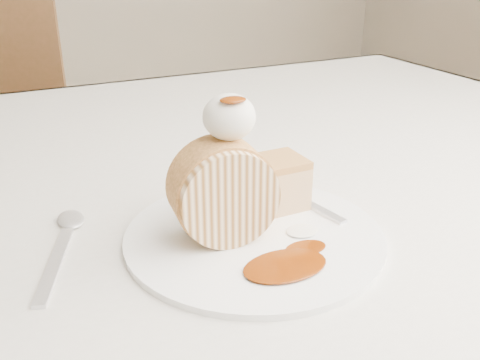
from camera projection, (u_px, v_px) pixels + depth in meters
name	position (u px, v px, depth m)	size (l,w,h in m)	color
table	(179.00, 219.00, 0.73)	(1.40, 0.90, 0.75)	silver
plate	(254.00, 236.00, 0.50)	(0.24, 0.24, 0.01)	white
roulade_slice	(224.00, 192.00, 0.48)	(0.09, 0.09, 0.05)	beige
cake_chunk	(277.00, 186.00, 0.55)	(0.05, 0.05, 0.05)	tan
whipped_cream	(229.00, 117.00, 0.47)	(0.05, 0.05, 0.04)	silver
caramel_drizzle	(233.00, 94.00, 0.45)	(0.02, 0.02, 0.01)	#642504
caramel_pool	(285.00, 265.00, 0.45)	(0.08, 0.05, 0.00)	#642504
fork	(307.00, 203.00, 0.56)	(0.02, 0.14, 0.00)	silver
spoon	(55.00, 264.00, 0.46)	(0.02, 0.15, 0.00)	silver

